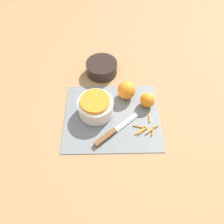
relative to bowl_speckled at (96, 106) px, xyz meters
name	(u,v)px	position (x,y,z in m)	size (l,w,h in m)	color
ground_plane	(112,117)	(0.07, -0.02, -0.05)	(4.00, 4.00, 0.00)	#9E754C
cutting_board	(112,116)	(0.07, -0.02, -0.04)	(0.42, 0.36, 0.01)	slate
bowl_speckled	(96,106)	(0.00, 0.00, 0.00)	(0.15, 0.15, 0.08)	silver
bowl_dark	(102,68)	(0.02, 0.25, -0.02)	(0.16, 0.16, 0.06)	black
knife	(110,134)	(0.06, -0.12, -0.03)	(0.20, 0.17, 0.02)	brown
orange_left	(127,90)	(0.14, 0.09, 0.00)	(0.08, 0.08, 0.08)	orange
orange_right	(148,100)	(0.23, 0.04, -0.01)	(0.07, 0.07, 0.07)	orange
peel_pile	(146,128)	(0.21, -0.09, -0.04)	(0.11, 0.11, 0.01)	orange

